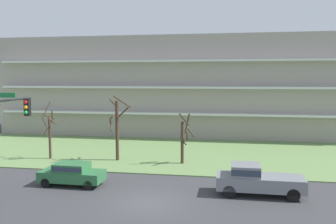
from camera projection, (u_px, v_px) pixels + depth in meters
The scene contains 8 objects.
ground at pixel (148, 203), 20.98m from camera, with size 160.00×160.00×0.00m, color #38383A.
grass_lawn_strip at pixel (179, 153), 34.72m from camera, with size 80.00×16.00×0.08m, color #66844C.
apartment_building at pixel (193, 86), 46.99m from camera, with size 49.66×11.18×12.58m.
tree_far_left at pixel (50, 132), 31.93m from camera, with size 1.47×1.48×5.26m.
tree_left at pixel (117, 127), 31.26m from camera, with size 2.13×2.32×5.94m.
tree_center at pixel (184, 139), 30.12m from camera, with size 1.27×1.68×4.49m.
sedan_green_near_left at pixel (72, 173), 24.33m from camera, with size 4.44×1.89×1.57m.
pickup_gray_center_left at pixel (256, 179), 22.28m from camera, with size 5.42×2.06×1.95m.
Camera 1 is at (4.55, -19.89, 7.39)m, focal length 37.68 mm.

